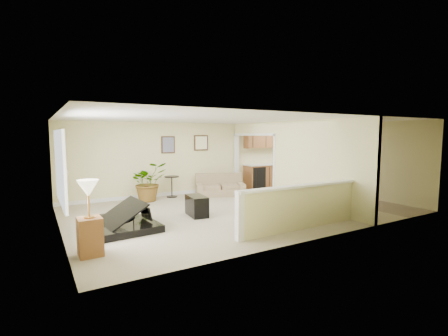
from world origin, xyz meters
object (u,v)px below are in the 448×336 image
small_plant (234,186)px  lamp_stand (89,224)px  palm_plant (148,182)px  piano_bench (197,206)px  piano (117,203)px  accent_table (172,184)px  loveseat (219,184)px

small_plant → lamp_stand: (-5.60, -4.18, 0.34)m
palm_plant → piano_bench: bearing=-79.0°
piano → lamp_stand: piano is taller
lamp_stand → piano_bench: bearing=29.4°
accent_table → piano_bench: bearing=-98.1°
loveseat → palm_plant: (-2.47, 0.19, 0.24)m
piano_bench → palm_plant: 2.56m
piano_bench → lamp_stand: 3.23m
piano_bench → small_plant: 3.82m
loveseat → lamp_stand: (-4.78, -3.87, 0.20)m
small_plant → lamp_stand: 7.00m
piano_bench → lamp_stand: lamp_stand is taller
piano_bench → accent_table: (0.39, 2.71, 0.19)m
piano → loveseat: 4.76m
piano_bench → accent_table: accent_table is taller
palm_plant → small_plant: palm_plant is taller
piano_bench → palm_plant: palm_plant is taller
lamp_stand → small_plant: bearing=36.7°
piano → piano_bench: 2.08m
piano → lamp_stand: (-0.75, -1.34, -0.03)m
lamp_stand → accent_table: bearing=53.4°
piano_bench → accent_table: bearing=81.9°
piano_bench → small_plant: (2.80, 2.60, -0.05)m
piano → lamp_stand: 1.54m
piano → piano_bench: size_ratio=2.43×
accent_table → piano: bearing=-129.5°
piano → palm_plant: bearing=55.6°
piano → piano_bench: bearing=2.0°
palm_plant → loveseat: bearing=-4.4°
piano → lamp_stand: bearing=-123.9°
piano → small_plant: piano is taller
palm_plant → small_plant: bearing=2.0°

